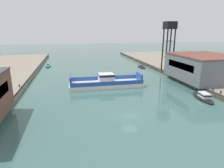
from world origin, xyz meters
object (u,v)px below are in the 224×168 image
warehouse_shed (203,67)px  moored_boat_mid_left (48,66)px  crane_tower (170,32)px  moored_boat_near_right (203,97)px  chain_ferry (106,83)px  moored_boat_near_left (142,67)px

warehouse_shed → moored_boat_mid_left: bearing=141.7°
crane_tower → moored_boat_near_right: bearing=-100.3°
moored_boat_mid_left → warehouse_shed: bearing=-38.3°
chain_ferry → moored_boat_mid_left: bearing=117.9°
crane_tower → warehouse_shed: bearing=-72.4°
chain_ferry → warehouse_shed: size_ratio=1.09×
chain_ferry → moored_boat_near_right: size_ratio=2.49×
moored_boat_near_right → moored_boat_mid_left: size_ratio=1.30×
chain_ferry → moored_boat_mid_left: 39.50m
crane_tower → chain_ferry: bearing=-154.7°
chain_ferry → moored_boat_near_right: 24.34m
warehouse_shed → crane_tower: 17.11m
warehouse_shed → crane_tower: size_ratio=1.12×
chain_ferry → crane_tower: size_ratio=1.22×
moored_boat_near_left → crane_tower: (4.32, -13.31, 14.07)m
chain_ferry → warehouse_shed: (28.34, -2.12, 3.66)m
moored_boat_near_left → moored_boat_mid_left: size_ratio=1.14×
moored_boat_near_left → crane_tower: bearing=-72.0°
moored_boat_mid_left → warehouse_shed: size_ratio=0.34×
warehouse_shed → crane_tower: bearing=107.6°
moored_boat_mid_left → chain_ferry: bearing=-62.1°
warehouse_shed → chain_ferry: bearing=175.7°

